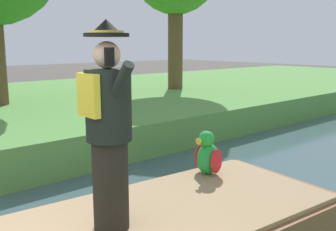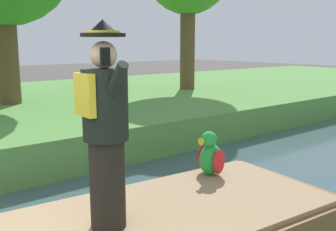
% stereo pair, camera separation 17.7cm
% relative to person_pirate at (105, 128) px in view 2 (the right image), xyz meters
% --- Properties ---
extents(person_pirate, '(0.61, 0.42, 1.85)m').
position_rel_person_pirate_xyz_m(person_pirate, '(0.00, 0.00, 0.00)').
color(person_pirate, black).
rests_on(person_pirate, boat).
extents(parrot_plush, '(0.36, 0.35, 0.57)m').
position_rel_person_pirate_xyz_m(parrot_plush, '(-0.44, 1.74, -0.68)').
color(parrot_plush, green).
rests_on(parrot_plush, boat).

